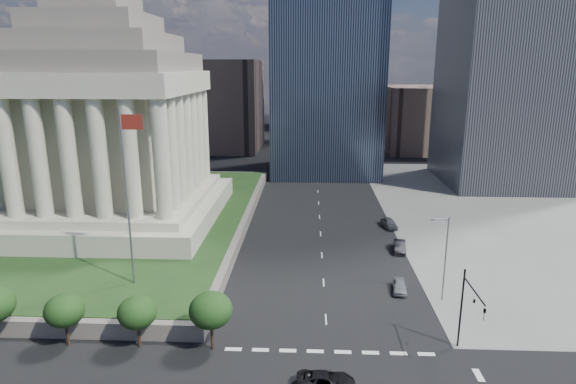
# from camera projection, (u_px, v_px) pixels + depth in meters

# --- Properties ---
(ground) EXTENTS (500.00, 500.00, 0.00)m
(ground) POSITION_uv_depth(u_px,v_px,m) (316.00, 167.00, 128.49)
(ground) COLOR black
(ground) RESTS_ON ground
(sidewalk_ne) EXTENTS (68.00, 90.00, 0.03)m
(sidewalk_ne) POSITION_uv_depth(u_px,v_px,m) (571.00, 214.00, 87.85)
(sidewalk_ne) COLOR slate
(sidewalk_ne) RESTS_ON ground
(plaza_terrace) EXTENTS (66.00, 70.00, 1.80)m
(plaza_terrace) POSITION_uv_depth(u_px,v_px,m) (56.00, 219.00, 81.87)
(plaza_terrace) COLOR #635C55
(plaza_terrace) RESTS_ON ground
(plaza_lawn) EXTENTS (64.00, 68.00, 0.10)m
(plaza_lawn) POSITION_uv_depth(u_px,v_px,m) (55.00, 214.00, 81.63)
(plaza_lawn) COLOR #1A3616
(plaza_lawn) RESTS_ON plaza_terrace
(war_memorial) EXTENTS (34.00, 34.00, 39.00)m
(war_memorial) POSITION_uv_depth(u_px,v_px,m) (103.00, 98.00, 74.27)
(war_memorial) COLOR #ABA78F
(war_memorial) RESTS_ON plaza_lawn
(flagpole) EXTENTS (2.52, 0.24, 20.00)m
(flagpole) POSITION_uv_depth(u_px,v_px,m) (128.00, 189.00, 52.66)
(flagpole) COLOR slate
(flagpole) RESTS_ON plaza_lawn
(midrise_glass) EXTENTS (26.00, 26.00, 60.00)m
(midrise_glass) POSITION_uv_depth(u_px,v_px,m) (327.00, 50.00, 115.96)
(midrise_glass) COLOR black
(midrise_glass) RESTS_ON ground
(building_filler_ne) EXTENTS (20.00, 30.00, 20.00)m
(building_filler_ne) POSITION_uv_depth(u_px,v_px,m) (416.00, 118.00, 153.57)
(building_filler_ne) COLOR brown
(building_filler_ne) RESTS_ON ground
(building_filler_nw) EXTENTS (24.00, 30.00, 28.00)m
(building_filler_nw) POSITION_uv_depth(u_px,v_px,m) (223.00, 105.00, 155.22)
(building_filler_nw) COLOR brown
(building_filler_nw) RESTS_ON ground
(traffic_signal_ne) EXTENTS (0.30, 5.74, 8.00)m
(traffic_signal_ne) POSITION_uv_depth(u_px,v_px,m) (469.00, 306.00, 43.22)
(traffic_signal_ne) COLOR black
(traffic_signal_ne) RESTS_ON ground
(street_lamp_north) EXTENTS (2.13, 0.22, 10.00)m
(street_lamp_north) POSITION_uv_depth(u_px,v_px,m) (444.00, 254.00, 54.00)
(street_lamp_north) COLOR slate
(street_lamp_north) RESTS_ON ground
(pickup_truck) EXTENTS (2.35, 4.97, 1.37)m
(pickup_truck) POSITION_uv_depth(u_px,v_px,m) (326.00, 381.00, 40.10)
(pickup_truck) COLOR black
(pickup_truck) RESTS_ON ground
(parked_sedan_near) EXTENTS (2.10, 4.16, 1.36)m
(parked_sedan_near) POSITION_uv_depth(u_px,v_px,m) (400.00, 286.00, 57.38)
(parked_sedan_near) COLOR #909398
(parked_sedan_near) RESTS_ON ground
(parked_sedan_mid) EXTENTS (2.13, 4.72, 1.50)m
(parked_sedan_mid) POSITION_uv_depth(u_px,v_px,m) (400.00, 246.00, 69.89)
(parked_sedan_mid) COLOR black
(parked_sedan_mid) RESTS_ON ground
(parked_sedan_far) EXTENTS (4.85, 2.62, 1.57)m
(parked_sedan_far) POSITION_uv_depth(u_px,v_px,m) (389.00, 223.00, 80.13)
(parked_sedan_far) COLOR #4D4F54
(parked_sedan_far) RESTS_ON ground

